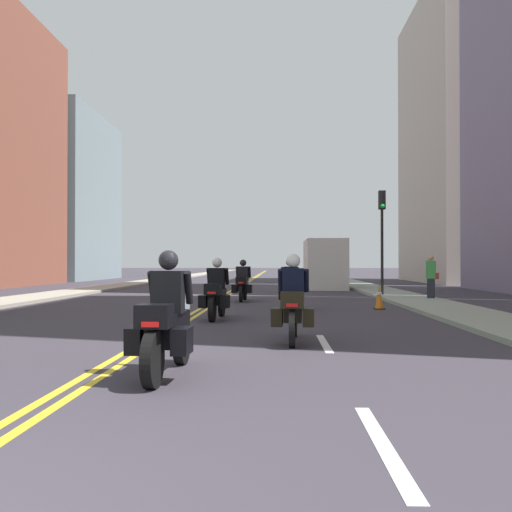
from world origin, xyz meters
TOP-DOWN VIEW (x-y plane):
  - ground_plane at (0.00, 48.00)m, footprint 264.00×264.00m
  - sidewalk_left at (-7.56, 48.00)m, footprint 2.20×144.00m
  - sidewalk_right at (7.56, 48.00)m, footprint 2.20×144.00m
  - centreline_yellow_inner at (-0.12, 48.00)m, footprint 0.12×132.00m
  - centreline_yellow_outer at (0.12, 48.00)m, footprint 0.12×132.00m
  - lane_dashes_white at (3.23, 29.00)m, footprint 0.14×56.40m
  - building_left_2 at (-16.71, 48.80)m, footprint 6.86×13.55m
  - building_right_2 at (16.59, 43.30)m, footprint 6.61×15.11m
  - motorcycle_0 at (0.95, 4.74)m, footprint 0.78×2.33m
  - motorcycle_1 at (2.66, 8.06)m, footprint 0.78×2.21m
  - motorcycle_2 at (0.78, 12.46)m, footprint 0.78×2.24m
  - motorcycle_3 at (2.77, 15.97)m, footprint 0.77×2.20m
  - motorcycle_4 at (1.03, 19.78)m, footprint 0.78×2.11m
  - traffic_cone_0 at (5.60, 16.05)m, footprint 0.33×0.33m
  - traffic_light_near at (6.86, 22.62)m, footprint 0.28×0.38m
  - pedestrian_1 at (8.30, 20.14)m, footprint 0.51×0.33m
  - parked_truck at (5.06, 31.58)m, footprint 2.20×6.50m

SIDE VIEW (x-z plane):
  - ground_plane at x=0.00m, z-range 0.00..0.00m
  - centreline_yellow_inner at x=-0.12m, z-range 0.00..0.01m
  - centreline_yellow_outer at x=0.12m, z-range 0.00..0.01m
  - lane_dashes_white at x=3.23m, z-range 0.00..0.01m
  - sidewalk_left at x=-7.56m, z-range 0.00..0.12m
  - sidewalk_right at x=7.56m, z-range 0.00..0.12m
  - traffic_cone_0 at x=5.60m, z-range 0.00..0.79m
  - motorcycle_2 at x=0.78m, z-range -0.16..1.45m
  - motorcycle_0 at x=0.95m, z-range -0.16..1.47m
  - motorcycle_3 at x=2.77m, z-range -0.15..1.48m
  - motorcycle_4 at x=1.03m, z-range -0.14..1.47m
  - motorcycle_1 at x=2.66m, z-range -0.14..1.50m
  - pedestrian_1 at x=8.30m, z-range 0.03..1.82m
  - parked_truck at x=5.06m, z-range -0.13..2.67m
  - traffic_light_near at x=6.86m, z-range 0.87..5.45m
  - building_left_2 at x=-16.71m, z-range 0.00..14.58m
  - building_right_2 at x=16.59m, z-range 0.00..21.99m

